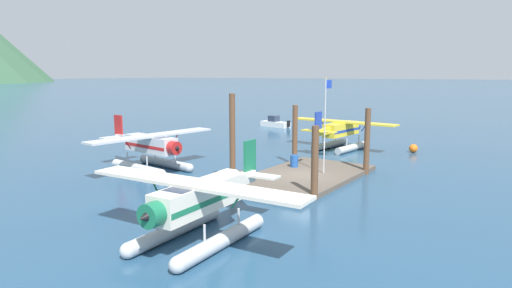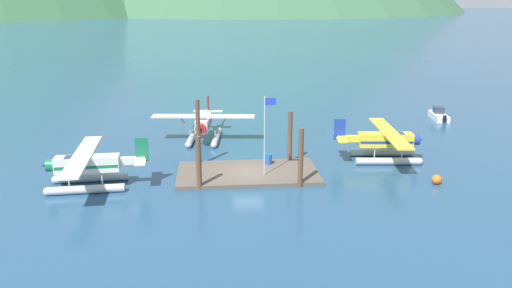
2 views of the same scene
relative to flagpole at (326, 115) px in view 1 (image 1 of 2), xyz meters
The scene contains 13 objects.
ground_plane 4.65m from the flagpole, 145.17° to the left, with size 1200.00×1200.00×0.00m, color navy.
dock_platform 4.51m from the flagpole, 145.17° to the left, with size 11.65×6.14×0.30m, color brown.
piling_near_left 6.08m from the flagpole, 160.12° to the right, with size 0.41×0.41×4.22m, color brown.
piling_near_right 3.77m from the flagpole, 39.67° to the right, with size 0.40×0.40×4.71m, color brown.
piling_far_left 6.80m from the flagpole, 145.27° to the left, with size 0.37×0.37×5.87m, color brown.
piling_far_right 4.99m from the flagpole, 56.27° to the left, with size 0.40×0.40×4.68m, color brown.
flagpole is the anchor object (origin of this frame).
fuel_drum 4.52m from the flagpole, 78.86° to the left, with size 0.62×0.62×0.88m.
mooring_buoy 14.12m from the flagpole, 10.41° to the right, with size 0.78×0.78×0.78m, color orange.
seaplane_silver_bow_left 13.01m from the flagpole, 113.84° to the left, with size 10.49×7.96×3.84m.
seaplane_yellow_stbd_fwd 12.12m from the flagpole, 18.18° to the left, with size 7.97×10.48×3.84m.
seaplane_cream_port_aft 14.18m from the flagpole, behind, with size 7.97×10.47×3.84m.
boat_white_open_east 29.76m from the flagpole, 38.77° to the left, with size 2.12×4.87×1.50m.
Camera 1 is at (-25.82, -13.91, 7.07)m, focal length 30.90 mm.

